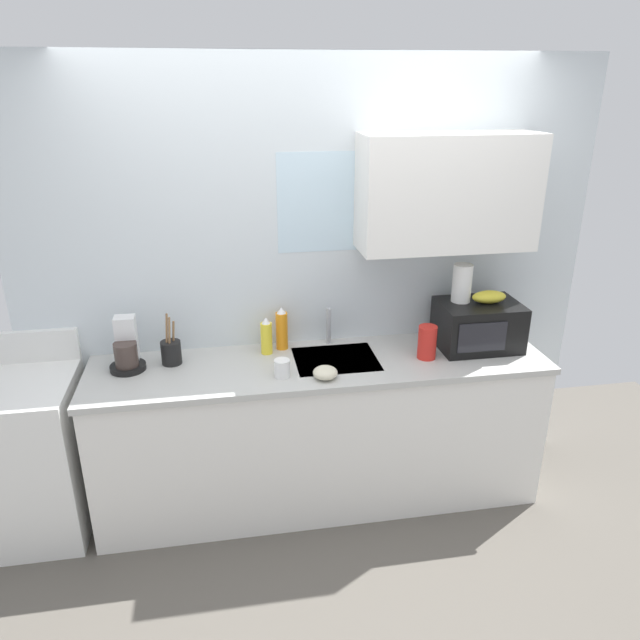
% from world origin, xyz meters
% --- Properties ---
extents(kitchen_wall_assembly, '(3.32, 0.42, 2.50)m').
position_xyz_m(kitchen_wall_assembly, '(0.14, 0.31, 1.35)').
color(kitchen_wall_assembly, silver).
rests_on(kitchen_wall_assembly, ground).
extents(counter_unit, '(2.55, 0.63, 0.90)m').
position_xyz_m(counter_unit, '(0.00, 0.00, 0.46)').
color(counter_unit, white).
rests_on(counter_unit, ground).
extents(sink_faucet, '(0.03, 0.03, 0.22)m').
position_xyz_m(sink_faucet, '(0.09, 0.24, 1.01)').
color(sink_faucet, '#B2B5BA').
rests_on(sink_faucet, counter_unit).
extents(stove_range, '(0.60, 0.60, 1.08)m').
position_xyz_m(stove_range, '(-1.62, 0.00, 0.46)').
color(stove_range, white).
rests_on(stove_range, ground).
extents(microwave, '(0.46, 0.35, 0.27)m').
position_xyz_m(microwave, '(0.94, 0.05, 1.04)').
color(microwave, black).
rests_on(microwave, counter_unit).
extents(banana_bunch, '(0.20, 0.11, 0.07)m').
position_xyz_m(banana_bunch, '(0.99, 0.05, 1.20)').
color(banana_bunch, gold).
rests_on(banana_bunch, microwave).
extents(paper_towel_roll, '(0.11, 0.11, 0.22)m').
position_xyz_m(paper_towel_roll, '(0.84, 0.10, 1.28)').
color(paper_towel_roll, white).
rests_on(paper_towel_roll, microwave).
extents(coffee_maker, '(0.19, 0.21, 0.28)m').
position_xyz_m(coffee_maker, '(-1.04, 0.11, 1.00)').
color(coffee_maker, black).
rests_on(coffee_maker, counter_unit).
extents(dish_soap_bottle_orange, '(0.07, 0.07, 0.25)m').
position_xyz_m(dish_soap_bottle_orange, '(-0.19, 0.22, 1.02)').
color(dish_soap_bottle_orange, orange).
rests_on(dish_soap_bottle_orange, counter_unit).
extents(dish_soap_bottle_yellow, '(0.07, 0.07, 0.22)m').
position_xyz_m(dish_soap_bottle_yellow, '(-0.28, 0.17, 1.00)').
color(dish_soap_bottle_yellow, yellow).
rests_on(dish_soap_bottle_yellow, counter_unit).
extents(cereal_canister, '(0.10, 0.10, 0.19)m').
position_xyz_m(cereal_canister, '(0.60, -0.05, 1.00)').
color(cereal_canister, red).
rests_on(cereal_canister, counter_unit).
extents(mug_white, '(0.08, 0.08, 0.09)m').
position_xyz_m(mug_white, '(-0.23, -0.14, 0.95)').
color(mug_white, white).
rests_on(mug_white, counter_unit).
extents(utensil_crock, '(0.11, 0.11, 0.29)m').
position_xyz_m(utensil_crock, '(-0.81, 0.12, 0.97)').
color(utensil_crock, black).
rests_on(utensil_crock, counter_unit).
extents(small_bowl, '(0.13, 0.13, 0.06)m').
position_xyz_m(small_bowl, '(-0.01, -0.20, 0.93)').
color(small_bowl, beige).
rests_on(small_bowl, counter_unit).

